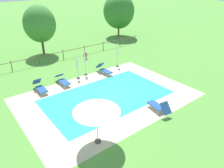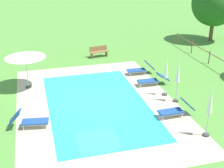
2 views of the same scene
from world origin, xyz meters
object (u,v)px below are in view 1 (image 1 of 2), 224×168
at_px(patio_umbrella_closed_row_mid_west, 85,58).
at_px(terracotta_urn_near_fence, 85,55).
at_px(sun_lounger_north_mid, 159,106).
at_px(tree_far_west, 119,11).
at_px(patio_umbrella_open_foreground, 97,109).
at_px(tree_centre, 40,24).
at_px(sun_lounger_north_far, 104,70).
at_px(patio_umbrella_closed_row_centre, 117,51).
at_px(sun_lounger_north_near_steps, 63,80).
at_px(patio_umbrella_closed_row_west, 77,63).
at_px(sun_lounger_north_end, 40,87).

height_order(patio_umbrella_closed_row_mid_west, terracotta_urn_near_fence, patio_umbrella_closed_row_mid_west).
xyz_separation_m(sun_lounger_north_mid, tree_far_west, (10.99, 17.66, 3.29)).
bearing_deg(patio_umbrella_open_foreground, patio_umbrella_closed_row_mid_west, 62.72).
bearing_deg(tree_centre, tree_far_west, 5.67).
xyz_separation_m(patio_umbrella_open_foreground, patio_umbrella_closed_row_mid_west, (4.20, 8.15, -0.52)).
relative_size(sun_lounger_north_far, tree_centre, 0.35).
bearing_deg(terracotta_urn_near_fence, tree_far_west, 30.98).
bearing_deg(patio_umbrella_closed_row_mid_west, patio_umbrella_closed_row_centre, -3.09).
bearing_deg(sun_lounger_north_near_steps, sun_lounger_north_mid, -67.15).
xyz_separation_m(patio_umbrella_closed_row_west, tree_centre, (0.19, 8.49, 2.02)).
distance_m(sun_lounger_north_far, sun_lounger_north_end, 6.10).
bearing_deg(patio_umbrella_closed_row_centre, sun_lounger_north_mid, -109.99).
height_order(patio_umbrella_open_foreground, terracotta_urn_near_fence, patio_umbrella_open_foreground).
relative_size(sun_lounger_north_far, patio_umbrella_closed_row_west, 0.83).
bearing_deg(patio_umbrella_closed_row_centre, sun_lounger_north_end, -177.60).
bearing_deg(tree_far_west, patio_umbrella_closed_row_west, -142.47).
xyz_separation_m(sun_lounger_north_mid, terracotta_urn_near_fence, (1.56, 11.99, 0.01)).
distance_m(sun_lounger_north_near_steps, patio_umbrella_open_foreground, 8.08).
bearing_deg(sun_lounger_north_end, patio_umbrella_closed_row_west, 4.30).
relative_size(sun_lounger_north_mid, terracotta_urn_near_fence, 2.61).
distance_m(sun_lounger_north_end, patio_umbrella_closed_row_mid_west, 4.73).
distance_m(sun_lounger_north_far, patio_umbrella_closed_row_centre, 2.49).
bearing_deg(patio_umbrella_open_foreground, sun_lounger_north_near_steps, 77.80).
bearing_deg(tree_centre, patio_umbrella_closed_row_mid_west, -84.72).
distance_m(sun_lounger_north_mid, terracotta_urn_near_fence, 12.09).
relative_size(terracotta_urn_near_fence, tree_centre, 0.14).
xyz_separation_m(sun_lounger_north_near_steps, terracotta_urn_near_fence, (4.82, 4.25, 0.04)).
distance_m(sun_lounger_north_end, patio_umbrella_closed_row_west, 3.75).
bearing_deg(tree_centre, sun_lounger_north_far, -75.55).
relative_size(patio_umbrella_closed_row_mid_west, tree_centre, 0.45).
bearing_deg(sun_lounger_north_end, terracotta_urn_near_fence, 32.47).
relative_size(sun_lounger_north_mid, patio_umbrella_closed_row_centre, 0.79).
xyz_separation_m(terracotta_urn_near_fence, tree_far_west, (9.43, 5.66, 3.28)).
relative_size(patio_umbrella_closed_row_mid_west, terracotta_urn_near_fence, 3.30).
distance_m(sun_lounger_north_near_steps, sun_lounger_north_far, 4.11).
xyz_separation_m(patio_umbrella_closed_row_mid_west, terracotta_urn_near_fence, (2.28, 3.80, -1.23)).
bearing_deg(sun_lounger_north_far, sun_lounger_north_mid, -96.43).
xyz_separation_m(patio_umbrella_closed_row_centre, tree_far_west, (8.08, 9.66, 2.05)).
height_order(sun_lounger_north_mid, sun_lounger_north_end, sun_lounger_north_mid).
bearing_deg(terracotta_urn_near_fence, sun_lounger_north_far, -98.98).
height_order(sun_lounger_north_near_steps, sun_lounger_north_far, sun_lounger_north_far).
distance_m(sun_lounger_north_far, patio_umbrella_closed_row_mid_west, 2.15).
xyz_separation_m(patio_umbrella_open_foreground, patio_umbrella_closed_row_west, (3.25, 7.88, -0.68)).
xyz_separation_m(patio_umbrella_closed_row_centre, terracotta_urn_near_fence, (-1.35, 3.99, -1.23)).
bearing_deg(tree_centre, patio_umbrella_closed_row_centre, -62.44).
relative_size(patio_umbrella_open_foreground, patio_umbrella_closed_row_west, 1.07).
bearing_deg(tree_far_west, sun_lounger_north_mid, -121.90).
relative_size(patio_umbrella_closed_row_west, patio_umbrella_closed_row_centre, 0.94).
distance_m(patio_umbrella_closed_row_mid_west, tree_far_west, 15.20).
bearing_deg(sun_lounger_north_far, patio_umbrella_closed_row_west, 168.45).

